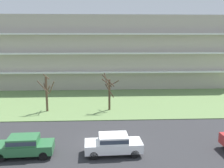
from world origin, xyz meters
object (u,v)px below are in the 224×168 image
Objects in this scene: tree_center at (109,91)px; sedan_white_center_left at (113,143)px; tree_left at (47,92)px; sedan_green_near_left at (24,145)px.

tree_center reaches higher than sedan_white_center_left.
tree_left is 1.05× the size of sedan_white_center_left.
tree_center is at bearing 86.90° from sedan_white_center_left.
tree_left is at bearing 89.98° from sedan_green_near_left.
sedan_white_center_left is (-0.13, -11.86, -1.54)m from tree_center.
sedan_green_near_left is (0.57, -11.75, -1.52)m from tree_left.
tree_left is 7.50m from tree_center.
tree_center is 11.96m from sedan_white_center_left.
tree_center is 1.04× the size of sedan_green_near_left.
tree_center is 13.82m from sedan_green_near_left.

